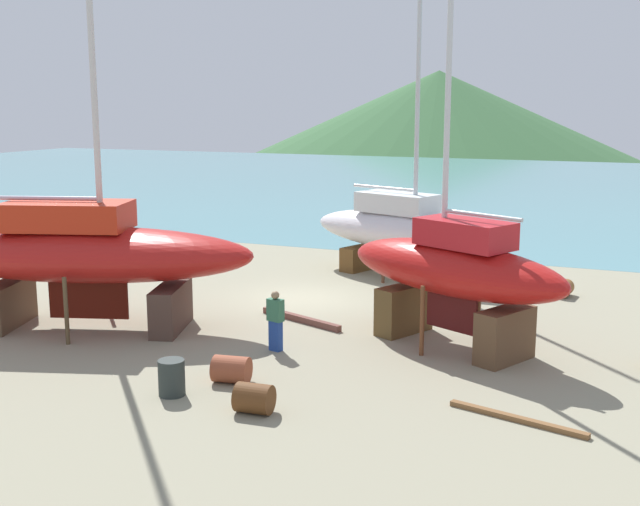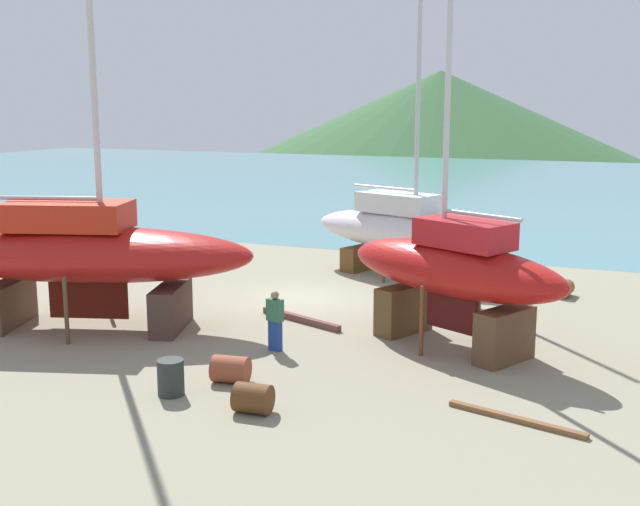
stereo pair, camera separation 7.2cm
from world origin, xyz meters
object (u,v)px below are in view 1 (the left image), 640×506
at_px(worker, 276,320).
at_px(barrel_rust_far, 254,398).
at_px(sailboat_mid_port, 85,253).
at_px(sailboat_large_starboard, 454,271).
at_px(barrel_tar_black, 172,378).
at_px(barrel_ochre, 564,289).
at_px(sailboat_small_center, 405,230).
at_px(barrel_tipped_center, 231,369).

bearing_deg(worker, barrel_rust_far, -144.81).
bearing_deg(sailboat_mid_port, sailboat_large_starboard, -5.18).
height_order(barrel_tar_black, barrel_ochre, barrel_tar_black).
height_order(sailboat_mid_port, barrel_rust_far, sailboat_mid_port).
bearing_deg(sailboat_mid_port, barrel_ochre, 18.87).
bearing_deg(barrel_tar_black, worker, 78.81).
bearing_deg(sailboat_mid_port, barrel_rust_far, -45.51).
xyz_separation_m(sailboat_mid_port, barrel_rust_far, (7.52, -3.97, -1.91)).
relative_size(sailboat_small_center, barrel_rust_far, 17.03).
height_order(sailboat_large_starboard, sailboat_small_center, sailboat_small_center).
height_order(sailboat_small_center, barrel_tipped_center, sailboat_small_center).
bearing_deg(barrel_tipped_center, sailboat_large_starboard, 48.94).
bearing_deg(barrel_tar_black, sailboat_large_starboard, 50.17).
xyz_separation_m(worker, barrel_ochre, (6.54, 9.23, -0.58)).
distance_m(sailboat_mid_port, worker, 6.24).
distance_m(barrel_rust_far, barrel_tar_black, 2.22).
height_order(barrel_rust_far, barrel_tar_black, barrel_tar_black).
bearing_deg(barrel_rust_far, barrel_tipped_center, 132.75).
relative_size(sailboat_large_starboard, barrel_tar_black, 15.45).
xyz_separation_m(sailboat_large_starboard, sailboat_small_center, (-3.70, 7.96, -0.30)).
bearing_deg(barrel_ochre, sailboat_large_starboard, -107.78).
distance_m(sailboat_mid_port, barrel_tar_black, 6.75).
bearing_deg(sailboat_small_center, barrel_ochre, 11.12).
relative_size(worker, barrel_tipped_center, 1.92).
height_order(worker, barrel_tipped_center, worker).
distance_m(sailboat_large_starboard, sailboat_mid_port, 10.61).
height_order(barrel_tar_black, barrel_tipped_center, barrel_tar_black).
bearing_deg(barrel_ochre, barrel_rust_far, -110.92).
relative_size(sailboat_large_starboard, barrel_rust_far, 16.47).
bearing_deg(barrel_rust_far, barrel_tar_black, 174.21).
distance_m(barrel_tipped_center, barrel_ochre, 13.50).
xyz_separation_m(sailboat_mid_port, barrel_tar_black, (5.31, -3.75, -1.82)).
relative_size(barrel_tar_black, barrel_tipped_center, 0.97).
distance_m(sailboat_large_starboard, barrel_rust_far, 7.10).
relative_size(worker, barrel_tar_black, 1.98).
distance_m(barrel_tar_black, barrel_ochre, 15.00).
distance_m(sailboat_large_starboard, barrel_ochre, 7.64).
distance_m(barrel_rust_far, barrel_ochre, 14.27).
relative_size(sailboat_small_center, sailboat_mid_port, 0.85).
bearing_deg(barrel_rust_far, worker, 109.46).
bearing_deg(sailboat_mid_port, barrel_tipped_center, -39.79).
bearing_deg(worker, sailboat_mid_port, 106.88).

